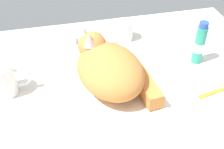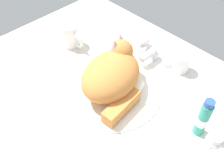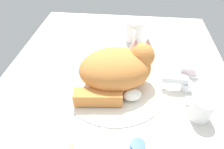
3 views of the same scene
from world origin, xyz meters
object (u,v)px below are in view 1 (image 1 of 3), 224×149
toothbrush (222,89)px  faucet (96,42)px  coffee_mug (3,80)px  soap_bar (66,40)px  rinse_cup (124,30)px  toothpaste_bottle (200,44)px  cat (109,68)px

toothbrush → faucet: bearing=136.6°
coffee_mug → soap_bar: coffee_mug is taller
rinse_cup → toothpaste_bottle: size_ratio=0.49×
faucet → toothbrush: 43.75cm
cat → coffee_mug: (-29.44, 4.61, -2.57)cm
faucet → toothbrush: (31.78, -30.02, -1.74)cm
faucet → toothbrush: size_ratio=1.01×
faucet → rinse_cup: (11.00, 3.24, 1.28)cm
cat → toothpaste_bottle: 31.04cm
coffee_mug → toothbrush: coffee_mug is taller
coffee_mug → cat: bearing=-8.9°
soap_bar → toothpaste_bottle: (40.53, -18.84, 4.28)cm
coffee_mug → soap_bar: size_ratio=1.60×
faucet → rinse_cup: size_ratio=2.07×
rinse_cup → soap_bar: (-21.08, 0.23, -1.01)cm
faucet → cat: bearing=-90.0°
soap_bar → toothpaste_bottle: bearing=-24.9°
cat → toothbrush: bearing=-15.2°
soap_bar → toothbrush: bearing=-38.7°
coffee_mug → toothbrush: (61.21, -13.23, -4.25)cm
faucet → cat: 21.99cm
toothbrush → coffee_mug: bearing=167.8°
coffee_mug → rinse_cup: (40.43, 20.03, -1.22)cm
faucet → coffee_mug: bearing=-150.3°
cat → soap_bar: bearing=112.1°
rinse_cup → coffee_mug: bearing=-153.6°
toothpaste_bottle → soap_bar: bearing=155.1°
cat → coffee_mug: cat is taller
rinse_cup → toothbrush: size_ratio=0.49×
coffee_mug → rinse_cup: 45.14cm
cat → soap_bar: (-10.08, 24.87, -4.81)cm
soap_bar → toothpaste_bottle: toothpaste_bottle is taller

